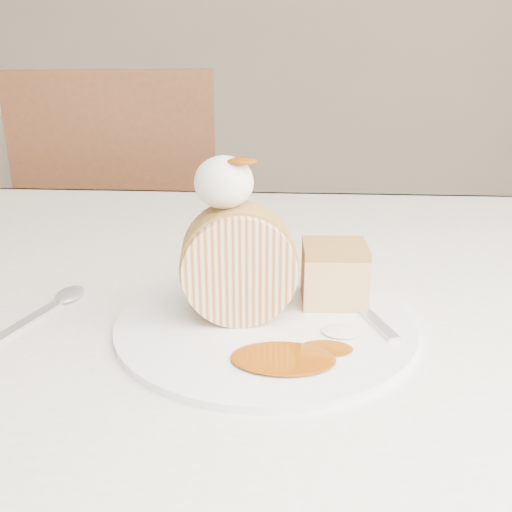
{
  "coord_description": "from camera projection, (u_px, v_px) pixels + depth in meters",
  "views": [
    {
      "loc": [
        0.04,
        -0.45,
        1.02
      ],
      "look_at": [
        0.0,
        0.08,
        0.82
      ],
      "focal_mm": 40.0,
      "sensor_mm": 36.0,
      "label": 1
    }
  ],
  "objects": [
    {
      "name": "chair_far",
      "position": [
        125.0,
        234.0,
        1.5
      ],
      "size": [
        0.56,
        0.56,
        0.97
      ],
      "rotation": [
        0.0,
        0.0,
        3.39
      ],
      "color": "brown",
      "rests_on": "ground"
    },
    {
      "name": "plate",
      "position": [
        265.0,
        323.0,
        0.58
      ],
      "size": [
        0.32,
        0.32,
        0.01
      ],
      "primitive_type": "cylinder",
      "rotation": [
        0.0,
        0.0,
        0.04
      ],
      "color": "white",
      "rests_on": "table"
    },
    {
      "name": "caramel_pool",
      "position": [
        283.0,
        358.0,
        0.5
      ],
      "size": [
        0.1,
        0.07,
        0.0
      ],
      "primitive_type": null,
      "rotation": [
        0.0,
        0.0,
        0.04
      ],
      "color": "#883C05",
      "rests_on": "plate"
    },
    {
      "name": "fork",
      "position": [
        365.0,
        311.0,
        0.6
      ],
      "size": [
        0.08,
        0.18,
        0.0
      ],
      "primitive_type": "cube",
      "rotation": [
        0.0,
        0.0,
        0.34
      ],
      "color": "silver",
      "rests_on": "plate"
    },
    {
      "name": "spoon",
      "position": [
        12.0,
        331.0,
        0.57
      ],
      "size": [
        0.07,
        0.17,
        0.0
      ],
      "primitive_type": "cube",
      "rotation": [
        0.0,
        0.0,
        -0.28
      ],
      "color": "silver",
      "rests_on": "table"
    },
    {
      "name": "table",
      "position": [
        259.0,
        342.0,
        0.74
      ],
      "size": [
        1.4,
        0.9,
        0.75
      ],
      "color": "beige",
      "rests_on": "ground"
    },
    {
      "name": "cake_chunk",
      "position": [
        334.0,
        277.0,
        0.61
      ],
      "size": [
        0.07,
        0.06,
        0.06
      ],
      "primitive_type": "cube",
      "rotation": [
        0.0,
        0.0,
        0.04
      ],
      "color": "#A97F40",
      "rests_on": "plate"
    },
    {
      "name": "roulade_slice",
      "position": [
        239.0,
        264.0,
        0.57
      ],
      "size": [
        0.12,
        0.08,
        0.11
      ],
      "primitive_type": "cylinder",
      "rotation": [
        1.57,
        0.0,
        0.13
      ],
      "color": "beige",
      "rests_on": "plate"
    },
    {
      "name": "whipped_cream",
      "position": [
        224.0,
        182.0,
        0.55
      ],
      "size": [
        0.06,
        0.06,
        0.05
      ],
      "primitive_type": "ellipsoid",
      "color": "white",
      "rests_on": "roulade_slice"
    },
    {
      "name": "caramel_drizzle",
      "position": [
        242.0,
        154.0,
        0.53
      ],
      "size": [
        0.03,
        0.02,
        0.01
      ],
      "primitive_type": "ellipsoid",
      "color": "#883C05",
      "rests_on": "whipped_cream"
    }
  ]
}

